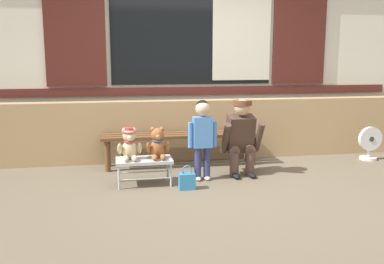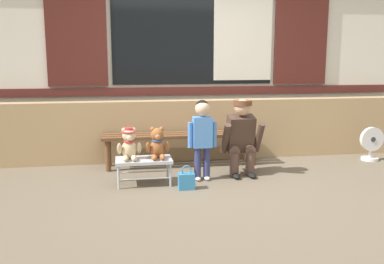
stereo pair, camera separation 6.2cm
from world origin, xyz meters
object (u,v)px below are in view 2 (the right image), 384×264
teddy_bear_with_hat (129,144)px  teddy_bear_plain (157,144)px  small_display_bench (144,162)px  child_standing (202,131)px  wooden_bench_long (181,138)px  floor_fan (371,144)px  handbag_on_ground (186,181)px  adult_crouching (242,137)px

teddy_bear_with_hat → teddy_bear_plain: (0.32, -0.00, -0.01)m
small_display_bench → teddy_bear_with_hat: bearing=179.2°
small_display_bench → child_standing: (0.69, 0.05, 0.33)m
small_display_bench → child_standing: child_standing is taller
wooden_bench_long → teddy_bear_with_hat: bearing=-132.2°
wooden_bench_long → child_standing: child_standing is taller
child_standing → floor_fan: size_ratio=2.00×
floor_fan → child_standing: bearing=-167.6°
handbag_on_ground → child_standing: bearing=53.4°
teddy_bear_plain → child_standing: child_standing is taller
wooden_bench_long → handbag_on_ground: (-0.10, -1.06, -0.28)m
small_display_bench → adult_crouching: adult_crouching is taller
child_standing → adult_crouching: size_ratio=1.01×
teddy_bear_plain → floor_fan: 3.15m
teddy_bear_with_hat → handbag_on_ground: size_ratio=1.34×
teddy_bear_with_hat → adult_crouching: (1.38, 0.21, 0.01)m
wooden_bench_long → adult_crouching: 0.89m
small_display_bench → adult_crouching: (1.22, 0.21, 0.21)m
wooden_bench_long → teddy_bear_plain: (-0.39, -0.78, 0.09)m
child_standing → handbag_on_ground: 0.64m
teddy_bear_plain → child_standing: 0.55m
teddy_bear_with_hat → adult_crouching: size_ratio=0.38×
wooden_bench_long → small_display_bench: bearing=-125.0°
wooden_bench_long → handbag_on_ground: wooden_bench_long is taller
child_standing → wooden_bench_long: bearing=101.1°
child_standing → handbag_on_ground: size_ratio=3.52×
teddy_bear_plain → child_standing: size_ratio=0.38×
small_display_bench → child_standing: size_ratio=0.67×
wooden_bench_long → adult_crouching: size_ratio=2.21×
teddy_bear_with_hat → floor_fan: bearing=10.2°
handbag_on_ground → teddy_bear_plain: bearing=136.8°
child_standing → small_display_bench: bearing=-175.7°
wooden_bench_long → small_display_bench: (-0.55, -0.78, -0.11)m
teddy_bear_with_hat → handbag_on_ground: (0.61, -0.28, -0.38)m
adult_crouching → teddy_bear_plain: bearing=-168.9°
small_display_bench → teddy_bear_plain: 0.25m
wooden_bench_long → teddy_bear_with_hat: 1.06m
small_display_bench → handbag_on_ground: size_ratio=2.35×
wooden_bench_long → adult_crouching: adult_crouching is taller
child_standing → teddy_bear_plain: bearing=-174.6°
adult_crouching → floor_fan: adult_crouching is taller
small_display_bench → teddy_bear_with_hat: size_ratio=1.76×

